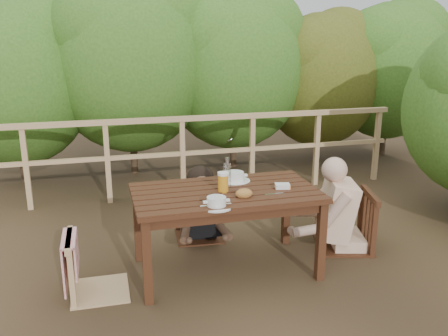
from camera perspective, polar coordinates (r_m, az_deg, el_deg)
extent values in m
plane|color=#473420|center=(4.25, 0.18, -11.93)|extent=(60.00, 60.00, 0.00)
cube|color=#351B0F|center=(4.10, 0.18, -7.56)|extent=(1.53, 0.86, 0.71)
cube|color=tan|center=(3.84, -14.99, -8.03)|extent=(0.47, 0.47, 0.93)
cube|color=#351B0F|center=(4.70, -3.02, -3.04)|extent=(0.49, 0.49, 0.92)
cube|color=#351B0F|center=(4.61, 14.42, -3.21)|extent=(0.63, 0.63, 1.03)
cube|color=tan|center=(5.90, -4.96, 1.31)|extent=(5.60, 0.10, 1.01)
cylinder|color=white|center=(3.62, -0.91, -4.10)|extent=(0.25, 0.25, 0.08)
cylinder|color=silver|center=(4.22, 1.25, -1.08)|extent=(0.28, 0.28, 0.09)
ellipsoid|color=#A26930|center=(3.81, 2.40, -3.06)|extent=(0.14, 0.11, 0.08)
cylinder|color=orange|center=(3.93, -0.11, -1.75)|extent=(0.09, 0.09, 0.18)
cylinder|color=silver|center=(4.01, 0.39, -0.65)|extent=(0.07, 0.07, 0.27)
cube|color=white|center=(4.05, 6.96, -2.24)|extent=(0.14, 0.11, 0.05)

